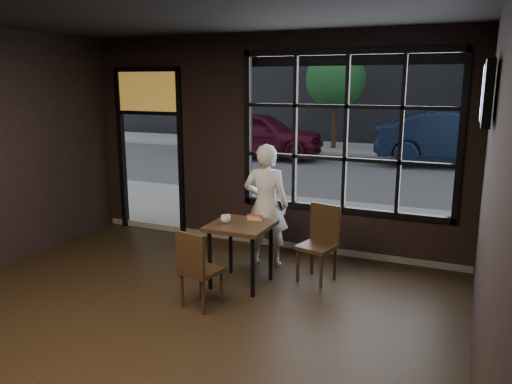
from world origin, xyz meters
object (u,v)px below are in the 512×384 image
at_px(chair_near, 201,268).
at_px(man, 266,205).
at_px(navy_car, 456,138).
at_px(cafe_table, 241,254).

bearing_deg(chair_near, man, -83.98).
height_order(man, navy_car, man).
distance_m(chair_near, navy_car, 11.56).
bearing_deg(cafe_table, man, 89.11).
bearing_deg(man, navy_car, -112.18).
xyz_separation_m(chair_near, man, (0.15, 1.52, 0.39)).
bearing_deg(navy_car, cafe_table, 160.74).
distance_m(cafe_table, navy_car, 10.81).
distance_m(cafe_table, chair_near, 0.76).
height_order(cafe_table, man, man).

